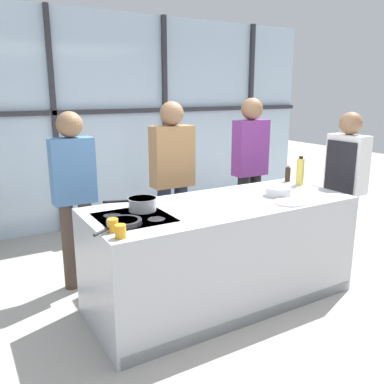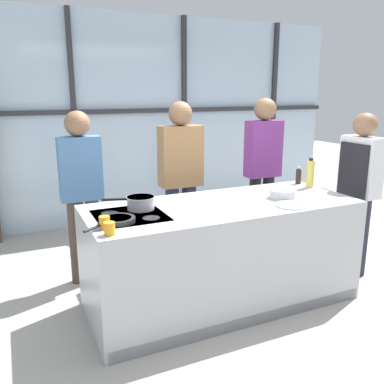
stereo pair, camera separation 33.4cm
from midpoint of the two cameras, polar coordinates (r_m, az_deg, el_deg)
ground_plane at (r=3.74m, az=1.44°, el=-14.85°), size 18.00×18.00×0.00m
back_window_wall at (r=5.68m, az=-12.76°, el=9.64°), size 6.40×0.10×2.80m
demo_island at (r=3.54m, az=1.47°, el=-8.53°), size 2.28×0.92×0.89m
chef at (r=4.35m, az=18.66°, el=1.48°), size 0.22×0.41×1.60m
spectator_far_left at (r=3.84m, az=-18.64°, el=0.43°), size 0.38×0.23×1.63m
spectator_center_left at (r=4.15m, az=-5.08°, el=2.43°), size 0.43×0.24×1.71m
spectator_center_right at (r=4.65m, az=6.13°, el=4.07°), size 0.40×0.24×1.73m
frying_pan at (r=2.90m, az=-12.89°, el=-4.20°), size 0.40×0.32×0.04m
saucepan at (r=3.20m, az=-10.02°, el=-1.68°), size 0.40×0.22×0.10m
white_plate at (r=3.43m, az=10.79°, el=-1.50°), size 0.26×0.26×0.01m
mixing_bowl at (r=3.66m, az=9.45°, el=0.09°), size 0.23×0.23×0.08m
oil_bottle at (r=4.11m, az=12.73°, el=2.81°), size 0.07×0.07×0.29m
pepper_grinder at (r=4.26m, az=11.13°, el=2.50°), size 0.05×0.05×0.18m
juice_glass_near at (r=2.66m, az=-13.60°, el=-5.43°), size 0.07×0.07×0.09m
juice_glass_far at (r=2.78m, az=-14.46°, el=-4.58°), size 0.07×0.07×0.09m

